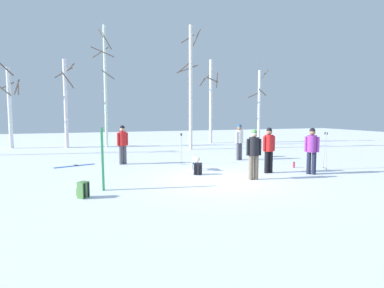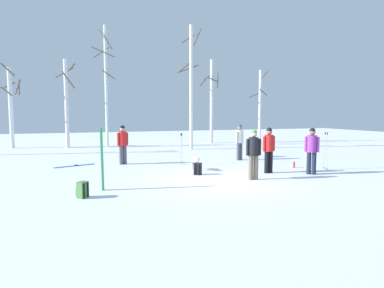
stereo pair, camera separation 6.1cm
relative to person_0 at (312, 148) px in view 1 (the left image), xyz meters
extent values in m
plane|color=white|center=(-3.62, 0.04, -0.98)|extent=(60.00, 60.00, 0.00)
cylinder|color=#1E2338|center=(0.06, -0.06, -0.57)|extent=(0.16, 0.16, 0.82)
cylinder|color=#1E2338|center=(-0.06, 0.06, -0.57)|extent=(0.16, 0.16, 0.82)
cylinder|color=purple|center=(0.00, 0.00, 0.15)|extent=(0.34, 0.34, 0.62)
sphere|color=#997051|center=(0.00, 0.00, 0.57)|extent=(0.22, 0.22, 0.22)
sphere|color=black|center=(0.00, 0.00, 0.63)|extent=(0.21, 0.21, 0.21)
cylinder|color=purple|center=(0.15, -0.15, 0.13)|extent=(0.10, 0.10, 0.56)
cylinder|color=purple|center=(-0.15, 0.15, 0.13)|extent=(0.10, 0.10, 0.56)
cylinder|color=#4C4C56|center=(-0.67, 4.31, -0.57)|extent=(0.16, 0.16, 0.82)
cylinder|color=#4C4C56|center=(-0.84, 4.24, -0.57)|extent=(0.16, 0.16, 0.82)
cylinder|color=silver|center=(-0.75, 4.27, 0.15)|extent=(0.34, 0.34, 0.62)
sphere|color=#997051|center=(-0.75, 4.27, 0.57)|extent=(0.22, 0.22, 0.22)
sphere|color=#265999|center=(-0.75, 4.27, 0.63)|extent=(0.21, 0.21, 0.21)
cylinder|color=silver|center=(-0.56, 4.35, 0.13)|extent=(0.10, 0.10, 0.56)
cylinder|color=silver|center=(-0.95, 4.19, 0.13)|extent=(0.10, 0.10, 0.56)
cylinder|color=#72604C|center=(-2.61, -0.16, -0.57)|extent=(0.16, 0.16, 0.82)
cylinder|color=#72604C|center=(-2.43, -0.20, -0.57)|extent=(0.16, 0.16, 0.82)
cylinder|color=black|center=(-2.52, -0.18, 0.15)|extent=(0.34, 0.34, 0.62)
sphere|color=beige|center=(-2.52, -0.18, 0.57)|extent=(0.22, 0.22, 0.22)
sphere|color=#4C8C4C|center=(-2.52, -0.18, 0.63)|extent=(0.21, 0.21, 0.21)
cylinder|color=black|center=(-2.73, -0.14, 0.13)|extent=(0.10, 0.10, 0.56)
cylinder|color=black|center=(-2.31, -0.22, 0.13)|extent=(0.10, 0.10, 0.56)
cylinder|color=black|center=(-1.43, 0.75, -0.57)|extent=(0.16, 0.16, 0.82)
cylinder|color=black|center=(-1.25, 0.76, -0.57)|extent=(0.16, 0.16, 0.82)
cylinder|color=red|center=(-1.34, 0.76, 0.15)|extent=(0.34, 0.34, 0.62)
sphere|color=#997051|center=(-1.34, 0.76, 0.57)|extent=(0.22, 0.22, 0.22)
sphere|color=black|center=(-1.34, 0.76, 0.63)|extent=(0.21, 0.21, 0.21)
cylinder|color=red|center=(-1.55, 0.75, 0.13)|extent=(0.10, 0.10, 0.56)
cylinder|color=red|center=(-1.13, 0.77, 0.13)|extent=(0.10, 0.10, 0.56)
cylinder|color=#4C4C56|center=(-6.14, 4.79, -0.57)|extent=(0.16, 0.16, 0.82)
cylinder|color=#4C4C56|center=(-6.31, 4.74, -0.57)|extent=(0.16, 0.16, 0.82)
cylinder|color=red|center=(-6.22, 4.76, 0.15)|extent=(0.34, 0.34, 0.62)
sphere|color=tan|center=(-6.22, 4.76, 0.57)|extent=(0.22, 0.22, 0.22)
sphere|color=black|center=(-6.22, 4.76, 0.63)|extent=(0.21, 0.21, 0.21)
cylinder|color=red|center=(-6.02, 4.83, 0.13)|extent=(0.10, 0.10, 0.56)
cylinder|color=red|center=(-6.42, 4.70, 0.13)|extent=(0.10, 0.10, 0.56)
ellipsoid|color=beige|center=(-3.74, 2.27, -0.57)|extent=(0.26, 0.61, 0.26)
sphere|color=beige|center=(-3.76, 1.93, -0.51)|extent=(0.18, 0.18, 0.18)
ellipsoid|color=beige|center=(-3.76, 1.87, -0.53)|extent=(0.07, 0.10, 0.06)
cylinder|color=beige|center=(-3.71, 2.62, -0.49)|extent=(0.05, 0.19, 0.17)
cylinder|color=beige|center=(-3.67, 2.07, -0.84)|extent=(0.07, 0.07, 0.28)
cylinder|color=beige|center=(-3.83, 2.08, -0.84)|extent=(0.07, 0.07, 0.28)
cylinder|color=beige|center=(-3.65, 2.46, -0.84)|extent=(0.07, 0.07, 0.28)
cylinder|color=beige|center=(-3.80, 2.47, -0.84)|extent=(0.07, 0.07, 0.28)
cube|color=green|center=(-7.46, -0.11, -0.10)|extent=(0.07, 0.11, 1.76)
cube|color=green|center=(-7.46, -0.11, 0.82)|extent=(0.04, 0.06, 0.10)
cube|color=green|center=(-7.49, -0.16, -0.10)|extent=(0.07, 0.11, 1.76)
cube|color=green|center=(-7.49, -0.16, 0.82)|extent=(0.04, 0.06, 0.10)
cube|color=blue|center=(-8.22, 4.87, -0.97)|extent=(1.66, 0.69, 0.02)
cube|color=#333338|center=(-8.17, 4.89, -0.95)|extent=(0.13, 0.10, 0.03)
cube|color=blue|center=(-8.26, 4.96, -0.97)|extent=(1.66, 0.69, 0.02)
cube|color=#333338|center=(-8.21, 4.98, -0.95)|extent=(0.13, 0.10, 0.03)
cylinder|color=#B2B2BC|center=(1.18, 0.70, -0.28)|extent=(0.02, 0.10, 1.40)
cylinder|color=black|center=(1.18, 0.70, 0.47)|extent=(0.04, 0.04, 0.10)
cylinder|color=black|center=(1.18, 0.70, -0.91)|extent=(0.07, 0.07, 0.01)
cylinder|color=#B2B2BC|center=(1.18, 0.57, -0.28)|extent=(0.02, 0.10, 1.40)
cylinder|color=black|center=(1.18, 0.57, 0.47)|extent=(0.04, 0.04, 0.10)
cylinder|color=black|center=(1.18, 0.57, -0.91)|extent=(0.07, 0.07, 0.01)
cylinder|color=#B2B2BC|center=(-3.81, 3.91, -0.35)|extent=(0.02, 0.10, 1.27)
cylinder|color=black|center=(-3.81, 3.91, 0.34)|extent=(0.04, 0.04, 0.10)
cylinder|color=black|center=(-3.81, 3.91, -0.91)|extent=(0.07, 0.07, 0.01)
cylinder|color=#B2B2BC|center=(-3.81, 3.78, -0.35)|extent=(0.02, 0.10, 1.27)
cylinder|color=black|center=(-3.81, 3.78, 0.34)|extent=(0.04, 0.04, 0.10)
cylinder|color=black|center=(-3.81, 3.78, -0.91)|extent=(0.07, 0.07, 0.01)
cube|color=#4C7F3F|center=(-8.05, -0.86, -0.76)|extent=(0.32, 0.33, 0.44)
cube|color=#4C7F3F|center=(-8.14, -0.77, -0.83)|extent=(0.18, 0.18, 0.20)
cube|color=black|center=(-7.91, -0.89, -0.76)|extent=(0.04, 0.04, 0.37)
cube|color=black|center=(-8.01, -0.99, -0.76)|extent=(0.04, 0.04, 0.37)
cube|color=black|center=(1.25, 4.84, -0.76)|extent=(0.30, 0.32, 0.44)
cube|color=black|center=(1.37, 4.90, -0.83)|extent=(0.14, 0.20, 0.20)
cube|color=black|center=(1.18, 4.72, -0.76)|extent=(0.04, 0.04, 0.37)
cube|color=black|center=(1.12, 4.85, -0.76)|extent=(0.04, 0.04, 0.37)
cube|color=black|center=(-3.99, 1.28, -0.76)|extent=(0.33, 0.32, 0.44)
cube|color=black|center=(-3.91, 1.38, -0.83)|extent=(0.19, 0.17, 0.20)
cube|color=black|center=(-4.00, 1.15, -0.76)|extent=(0.04, 0.04, 0.37)
cube|color=black|center=(-4.12, 1.23, -0.76)|extent=(0.04, 0.04, 0.37)
cylinder|color=#1E72BF|center=(-3.30, 3.73, -0.86)|extent=(0.07, 0.07, 0.25)
cylinder|color=black|center=(-3.30, 3.73, -0.72)|extent=(0.04, 0.04, 0.02)
cylinder|color=red|center=(0.31, 1.46, -0.87)|extent=(0.08, 0.08, 0.22)
cylinder|color=black|center=(0.31, 1.46, -0.75)|extent=(0.05, 0.05, 0.02)
cylinder|color=silver|center=(-11.99, 13.89, 1.57)|extent=(0.25, 0.25, 5.10)
cylinder|color=brown|center=(-11.46, 13.96, 2.84)|extent=(0.24, 1.12, 0.83)
cylinder|color=brown|center=(-12.09, 14.22, 3.02)|extent=(0.74, 0.29, 0.49)
cylinder|color=brown|center=(-11.56, 14.10, 2.91)|extent=(0.53, 0.94, 0.93)
cylinder|color=brown|center=(-12.14, 13.57, 2.60)|extent=(0.73, 0.40, 0.60)
cylinder|color=brown|center=(-12.00, 13.52, 3.94)|extent=(0.81, 0.12, 0.81)
cylinder|color=silver|center=(-8.65, 13.04, 1.85)|extent=(0.24, 0.24, 5.66)
cylinder|color=brown|center=(-8.48, 12.69, 3.34)|extent=(0.79, 0.44, 1.06)
cylinder|color=brown|center=(-8.72, 13.60, 3.88)|extent=(1.17, 0.23, 0.78)
cylinder|color=brown|center=(-8.31, 13.28, 4.18)|extent=(0.57, 0.77, 0.48)
cylinder|color=silver|center=(-6.19, 12.57, 2.95)|extent=(0.18, 0.18, 7.85)
cylinder|color=brown|center=(-6.03, 12.31, 5.74)|extent=(0.60, 0.41, 0.82)
cylinder|color=brown|center=(-6.05, 12.16, 3.70)|extent=(0.87, 0.35, 0.56)
cylinder|color=brown|center=(-6.43, 12.44, 6.30)|extent=(0.33, 0.54, 0.64)
cylinder|color=brown|center=(-6.40, 13.08, 5.21)|extent=(1.08, 0.49, 0.84)
cylinder|color=brown|center=(-6.38, 11.88, 5.05)|extent=(1.42, 0.45, 0.67)
cylinder|color=silver|center=(-1.41, 9.46, 2.78)|extent=(0.21, 0.21, 7.51)
cylinder|color=brown|center=(-1.01, 9.56, 5.81)|extent=(0.27, 0.88, 0.92)
cylinder|color=brown|center=(-1.40, 10.17, 4.01)|extent=(1.43, 0.11, 0.61)
cylinder|color=brown|center=(-1.69, 9.94, 4.06)|extent=(1.03, 0.63, 0.80)
cylinder|color=brown|center=(-1.47, 9.89, 5.79)|extent=(0.90, 0.20, 0.63)
cylinder|color=silver|center=(1.44, 13.11, 2.09)|extent=(0.23, 0.23, 6.14)
cylinder|color=brown|center=(1.85, 12.96, 3.66)|extent=(0.40, 0.91, 1.06)
cylinder|color=brown|center=(1.40, 12.71, 3.66)|extent=(0.85, 0.18, 0.40)
cylinder|color=brown|center=(0.94, 13.53, 3.57)|extent=(0.92, 1.08, 0.72)
cylinder|color=brown|center=(1.36, 13.52, 3.99)|extent=(0.88, 0.26, 0.62)
cylinder|color=silver|center=(5.11, 12.39, 1.74)|extent=(0.21, 0.21, 5.44)
cylinder|color=brown|center=(5.16, 12.06, 2.81)|extent=(0.73, 0.18, 0.52)
cylinder|color=brown|center=(5.06, 13.00, 2.67)|extent=(1.25, 0.17, 0.55)
cylinder|color=brown|center=(5.51, 12.52, 4.10)|extent=(0.33, 0.87, 0.74)
camera|label=1|loc=(-8.25, -10.14, 1.29)|focal=31.56mm
camera|label=2|loc=(-8.20, -10.16, 1.29)|focal=31.56mm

